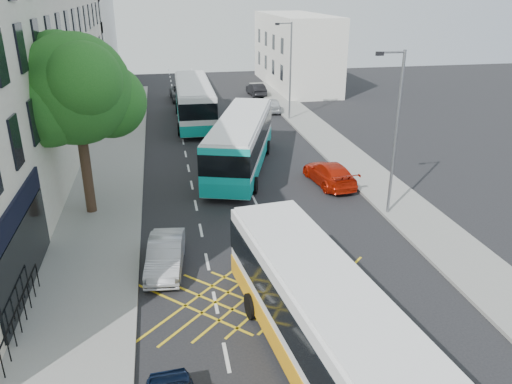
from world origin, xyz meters
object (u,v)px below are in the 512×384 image
street_tree (75,91)px  distant_car_silver (272,105)px  bus_near (324,323)px  parked_car_silver (166,255)px  lamp_far (289,66)px  bus_mid (241,142)px  red_hatchback (329,173)px  distant_car_grey (183,93)px  lamp_near (395,126)px  bus_far (194,101)px  distant_car_dark (256,89)px

street_tree → distant_car_silver: bearing=55.6°
bus_near → parked_car_silver: bus_near is taller
lamp_far → bus_near: bearing=-102.4°
street_tree → bus_mid: bearing=31.5°
red_hatchback → street_tree: bearing=1.1°
lamp_far → distant_car_grey: 13.76m
distant_car_grey → lamp_far: bearing=-52.6°
lamp_near → red_hatchback: lamp_near is taller
street_tree → red_hatchback: bearing=7.2°
street_tree → bus_near: (8.08, -12.98, -4.63)m
lamp_near → bus_near: (-6.62, -10.02, -2.95)m
street_tree → lamp_far: (14.71, 17.03, -1.68)m
lamp_near → bus_mid: (-6.09, 8.25, -2.86)m
red_hatchback → distant_car_grey: bearing=-80.6°
lamp_near → distant_car_grey: lamp_near is taller
street_tree → bus_far: size_ratio=0.71×
bus_mid → distant_car_silver: bearing=88.2°
lamp_far → distant_car_dark: size_ratio=2.04×
distant_car_grey → street_tree: bearing=-105.7°
red_hatchback → distant_car_dark: 26.47m
red_hatchback → parked_car_silver: bearing=33.1°
parked_car_silver → lamp_near: bearing=22.9°
distant_car_grey → distant_car_dark: 7.90m
bus_far → parked_car_silver: bus_far is taller
bus_far → distant_car_silver: size_ratio=3.37×
lamp_near → bus_mid: bearing=126.4°
distant_car_dark → bus_far: bearing=49.8°
bus_near → parked_car_silver: (-4.47, 6.78, -1.02)m
lamp_far → bus_near: lamp_far is taller
street_tree → lamp_near: street_tree is taller
bus_mid → bus_far: size_ratio=0.98×
bus_mid → distant_car_dark: bearing=94.5°
lamp_far → street_tree: bearing=-130.8°
lamp_far → bus_near: 30.88m
lamp_near → distant_car_dark: 31.37m
distant_car_silver → lamp_far: bearing=106.1°
red_hatchback → distant_car_silver: red_hatchback is taller
distant_car_grey → red_hatchback: bearing=-77.3°
street_tree → lamp_near: 15.10m
lamp_far → bus_mid: size_ratio=0.66×
bus_mid → distant_car_silver: (5.39, 15.20, -1.13)m
distant_car_silver → bus_mid: bearing=75.2°
bus_near → distant_car_grey: size_ratio=2.20×
lamp_near → lamp_far: same height
red_hatchback → lamp_near: bearing=101.0°
street_tree → bus_mid: street_tree is taller
lamp_far → red_hatchback: (-1.44, -15.35, -3.95)m
bus_mid → lamp_far: bearing=80.4°
bus_far → distant_car_silver: bus_far is taller
lamp_near → bus_far: bearing=111.2°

